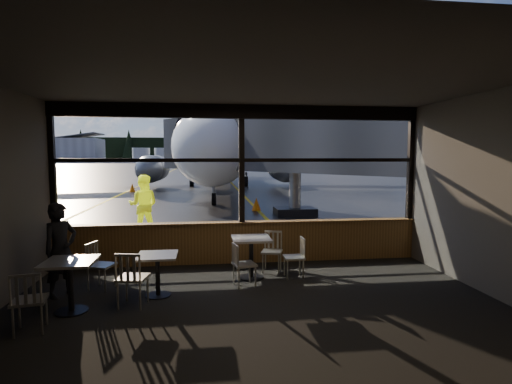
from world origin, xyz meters
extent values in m
plane|color=black|center=(0.00, 120.00, 0.00)|extent=(520.00, 520.00, 0.00)
cube|color=black|center=(0.00, -3.00, 0.01)|extent=(8.00, 6.00, 0.01)
cube|color=#38332D|center=(0.00, -3.00, 3.50)|extent=(8.00, 6.00, 0.04)
cube|color=#49433A|center=(4.00, -3.00, 1.75)|extent=(0.04, 6.00, 3.50)
cube|color=#49433A|center=(0.00, -6.00, 1.75)|extent=(8.00, 0.04, 3.50)
cube|color=brown|center=(0.00, 0.00, 0.45)|extent=(8.00, 0.28, 0.90)
cube|color=black|center=(0.00, 0.00, 3.35)|extent=(8.00, 0.18, 0.30)
cube|color=black|center=(-3.95, 0.00, 2.20)|extent=(0.12, 0.12, 2.60)
cube|color=black|center=(0.00, 0.00, 2.20)|extent=(0.12, 0.12, 2.60)
cube|color=black|center=(3.95, 0.00, 2.20)|extent=(0.12, 0.12, 2.60)
cube|color=black|center=(0.00, 0.00, 2.30)|extent=(8.00, 0.10, 0.08)
imported|color=black|center=(-3.24, -1.77, 0.81)|extent=(0.67, 0.70, 1.61)
imported|color=#BFF219|center=(-2.66, 3.50, 0.91)|extent=(0.94, 0.76, 1.83)
cone|color=#DA4806|center=(1.42, 8.48, 0.28)|extent=(0.41, 0.41, 0.56)
cone|color=orange|center=(-5.58, 18.35, 0.28)|extent=(0.41, 0.41, 0.57)
cylinder|color=silver|center=(-30.00, 182.00, 3.00)|extent=(8.00, 8.00, 6.00)
cylinder|color=silver|center=(-20.00, 182.00, 3.00)|extent=(8.00, 8.00, 6.00)
cylinder|color=silver|center=(-10.00, 182.00, 3.00)|extent=(8.00, 8.00, 6.00)
cube|color=black|center=(0.00, 210.00, 6.00)|extent=(360.00, 3.00, 12.00)
camera|label=1|loc=(-0.80, -8.76, 2.40)|focal=28.00mm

